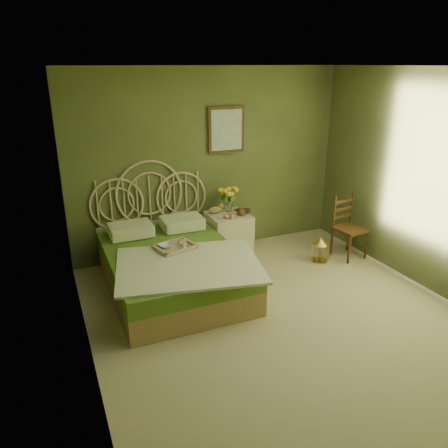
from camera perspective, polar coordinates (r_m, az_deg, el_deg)
name	(u,v)px	position (r m, az deg, el deg)	size (l,w,h in m)	color
floor	(287,323)	(4.86, 8.23, -12.68)	(4.50, 4.50, 0.00)	tan
ceiling	(302,66)	(4.09, 10.15, 19.63)	(4.50, 4.50, 0.00)	silver
wall_back	(209,163)	(6.25, -1.91, 8.00)	(4.00, 4.00, 0.00)	#5F6B38
wall_left	(80,239)	(3.69, -18.33, -1.84)	(4.50, 4.50, 0.00)	#5F6B38
wall_right	(444,187)	(5.59, 26.83, 4.36)	(4.50, 4.50, 0.00)	#5F6B38
wall_art	(226,130)	(6.23, 0.30, 12.19)	(0.54, 0.04, 0.64)	#341E0E
bed	(172,265)	(5.41, -6.82, -5.28)	(1.79, 2.26, 1.40)	tan
nightstand	(228,230)	(6.27, 0.58, -0.82)	(0.56, 0.56, 1.04)	beige
chair	(347,222)	(6.45, 15.83, 0.20)	(0.45, 0.45, 0.90)	#341E0E
birdcage	(320,250)	(6.27, 12.43, -3.33)	(0.22, 0.22, 0.34)	gold
book_lower	(239,212)	(6.26, 2.03, 1.62)	(0.15, 0.20, 0.02)	#381E0F
book_upper	(239,210)	(6.26, 2.03, 1.80)	(0.16, 0.21, 0.02)	#472819
cereal_bowl	(166,246)	(5.30, -7.61, -2.83)	(0.16, 0.16, 0.04)	white
coffee_cup	(183,245)	(5.25, -5.40, -2.78)	(0.08, 0.08, 0.08)	white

